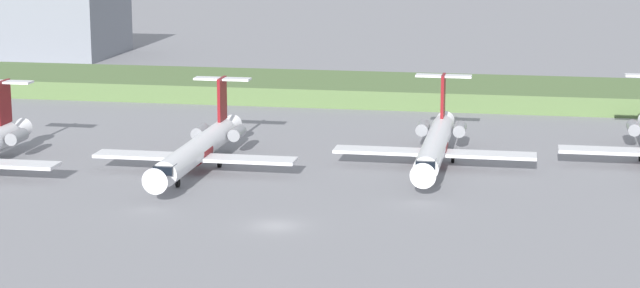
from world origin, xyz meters
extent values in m
plane|color=gray|center=(0.00, 30.00, 0.00)|extent=(500.00, 500.00, 0.00)
cube|color=#597542|center=(0.00, 71.96, 1.37)|extent=(320.00, 20.00, 2.73)
cone|color=white|center=(-38.19, 27.24, 2.45)|extent=(2.30, 4.00, 2.29)
cube|color=white|center=(-32.29, 12.24, 1.84)|extent=(11.00, 3.20, 0.36)
cube|color=maroon|center=(-38.19, 24.24, 6.40)|extent=(0.36, 3.20, 5.20)
cube|color=white|center=(-38.19, 24.54, 8.80)|extent=(6.80, 1.80, 0.24)
cylinder|color=gray|center=(-35.94, 22.44, 2.65)|extent=(1.50, 3.40, 1.50)
cylinder|color=white|center=(-13.39, 20.07, 2.45)|extent=(2.70, 24.00, 2.70)
cone|color=white|center=(-13.39, 6.57, 2.45)|extent=(2.70, 3.00, 2.70)
cone|color=white|center=(-13.39, 34.07, 2.45)|extent=(2.29, 4.00, 2.29)
cube|color=black|center=(-13.39, 8.47, 2.92)|extent=(2.03, 1.80, 0.90)
cylinder|color=maroon|center=(-13.39, 20.07, 2.30)|extent=(2.76, 3.60, 2.76)
cube|color=white|center=(-19.30, 19.07, 1.84)|extent=(11.00, 3.20, 0.36)
cube|color=white|center=(-7.49, 19.07, 1.84)|extent=(11.00, 3.20, 0.36)
cube|color=maroon|center=(-13.39, 31.07, 6.40)|extent=(0.36, 3.20, 5.20)
cube|color=white|center=(-13.39, 31.37, 8.80)|extent=(6.80, 1.80, 0.24)
cylinder|color=gray|center=(-15.64, 29.27, 2.65)|extent=(1.50, 3.40, 1.50)
cylinder|color=gray|center=(-11.14, 29.27, 2.65)|extent=(1.50, 3.40, 1.50)
cylinder|color=gray|center=(-13.39, 12.63, 1.00)|extent=(0.20, 0.20, 0.65)
cylinder|color=black|center=(-13.39, 12.63, 0.45)|extent=(0.30, 0.90, 0.90)
cylinder|color=black|center=(-15.29, 22.47, 0.45)|extent=(0.35, 0.90, 0.90)
cylinder|color=black|center=(-11.49, 22.47, 0.45)|extent=(0.35, 0.90, 0.90)
cylinder|color=white|center=(12.59, 27.20, 2.45)|extent=(2.70, 24.00, 2.70)
cone|color=white|center=(12.59, 13.70, 2.45)|extent=(2.70, 3.00, 2.70)
cone|color=white|center=(12.59, 41.20, 2.45)|extent=(2.30, 4.00, 2.29)
cube|color=black|center=(12.59, 15.60, 2.92)|extent=(2.02, 1.80, 0.90)
cylinder|color=maroon|center=(12.59, 27.20, 2.30)|extent=(2.76, 3.60, 2.76)
cube|color=white|center=(6.68, 26.20, 1.84)|extent=(11.00, 3.20, 0.36)
cube|color=white|center=(18.49, 26.20, 1.84)|extent=(11.00, 3.20, 0.36)
cube|color=maroon|center=(12.59, 38.20, 6.40)|extent=(0.36, 3.20, 5.20)
cube|color=white|center=(12.59, 38.50, 8.80)|extent=(6.80, 1.80, 0.24)
cylinder|color=gray|center=(10.34, 36.40, 2.65)|extent=(1.50, 3.40, 1.50)
cylinder|color=gray|center=(14.84, 36.40, 2.65)|extent=(1.50, 3.40, 1.50)
cylinder|color=gray|center=(12.59, 19.76, 1.00)|extent=(0.20, 0.20, 0.65)
cylinder|color=black|center=(12.59, 19.76, 0.45)|extent=(0.30, 0.90, 0.90)
cylinder|color=black|center=(10.69, 29.60, 0.45)|extent=(0.35, 0.90, 0.90)
cylinder|color=black|center=(14.49, 29.60, 0.45)|extent=(0.35, 0.90, 0.90)
cube|color=white|center=(31.93, 30.81, 1.84)|extent=(11.00, 3.20, 0.36)
cylinder|color=gray|center=(35.59, 41.01, 2.65)|extent=(1.50, 3.40, 1.50)
cylinder|color=black|center=(35.94, 34.21, 0.45)|extent=(0.35, 0.90, 0.90)
camera|label=1|loc=(22.53, -101.20, 29.71)|focal=64.73mm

